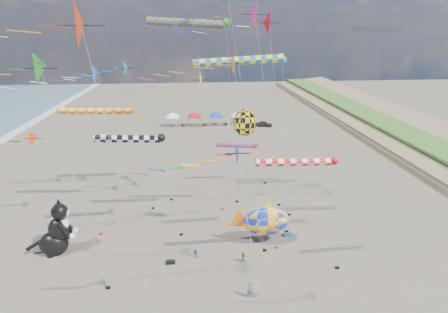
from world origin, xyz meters
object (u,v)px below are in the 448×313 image
Objects in this scene: child_green at (243,257)px; cat_inflatable at (54,228)px; child_blue at (195,253)px; fish_inflatable at (265,221)px; person_adult at (251,290)px; parked_car at (264,124)px.

cat_inflatable is at bearing 167.19° from child_green.
cat_inflatable reaches higher than child_blue.
person_adult is (-2.78, -7.71, -1.84)m from fish_inflatable.
person_adult is 4.74m from child_green.
fish_inflatable reaches higher than child_blue.
child_blue is (-7.26, -1.76, -2.19)m from fish_inflatable.
fish_inflatable is 8.40m from person_adult.
parked_car is at bearing 77.38° from person_adult.
cat_inflatable is at bearing 179.02° from fish_inflatable.
cat_inflatable is 55.01m from parked_car.
parked_car reaches higher than child_blue.
child_blue is (13.75, -2.11, -2.38)m from cat_inflatable.
child_blue is at bearing 127.06° from person_adult.
parked_car is at bearing 51.91° from cat_inflatable.
fish_inflatable is 7.79m from child_blue.
child_green is at bearing -14.84° from cat_inflatable.
cat_inflatable is 21.02m from fish_inflatable.
person_adult reaches higher than child_blue.
cat_inflatable is at bearing 143.62° from child_blue.
parked_car is (12.15, 53.87, -0.20)m from person_adult.
child_blue is at bearing -13.26° from cat_inflatable.
cat_inflatable reaches higher than fish_inflatable.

